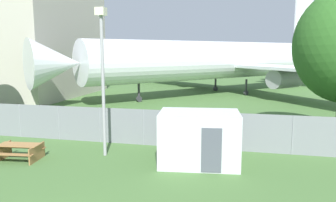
# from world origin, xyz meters

# --- Properties ---
(perimeter_fence) EXTENTS (56.07, 0.07, 1.97)m
(perimeter_fence) POSITION_xyz_m (-0.00, 10.29, 0.99)
(perimeter_fence) COLOR gray
(perimeter_fence) RESTS_ON ground
(airplane) EXTENTS (32.83, 34.78, 12.70)m
(airplane) POSITION_xyz_m (2.89, 33.29, 3.97)
(airplane) COLOR silver
(airplane) RESTS_ON ground
(portable_cabin) EXTENTS (3.75, 2.61, 2.40)m
(portable_cabin) POSITION_xyz_m (3.33, 7.88, 1.20)
(portable_cabin) COLOR silver
(portable_cabin) RESTS_ON ground
(picnic_bench_near_cabin) EXTENTS (2.05, 1.60, 0.76)m
(picnic_bench_near_cabin) POSITION_xyz_m (-4.95, 6.61, 0.48)
(picnic_bench_near_cabin) COLOR olive
(picnic_bench_near_cabin) RESTS_ON ground
(light_mast) EXTENTS (0.44, 0.44, 7.05)m
(light_mast) POSITION_xyz_m (-1.33, 8.15, 4.37)
(light_mast) COLOR #99999E
(light_mast) RESTS_ON ground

